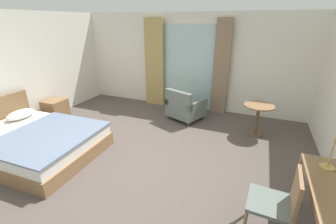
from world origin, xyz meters
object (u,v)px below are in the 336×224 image
at_px(bed, 32,141).
at_px(round_cafe_table, 258,113).
at_px(nightstand, 56,110).
at_px(desk_chair, 279,202).
at_px(armchair_by_window, 185,107).

xyz_separation_m(bed, round_cafe_table, (3.77, 2.34, 0.25)).
distance_m(nightstand, desk_chair, 5.17).
distance_m(nightstand, armchair_by_window, 3.19).
relative_size(nightstand, round_cafe_table, 0.74).
height_order(armchair_by_window, round_cafe_table, armchair_by_window).
relative_size(bed, desk_chair, 2.59).
height_order(nightstand, desk_chair, desk_chair).
bearing_deg(round_cafe_table, nightstand, -167.82).
height_order(bed, armchair_by_window, bed).
bearing_deg(desk_chair, armchair_by_window, 125.22).
height_order(bed, nightstand, bed).
bearing_deg(armchair_by_window, bed, -129.71).
bearing_deg(bed, armchair_by_window, 50.29).
xyz_separation_m(desk_chair, round_cafe_table, (-0.29, 2.58, -0.01)).
bearing_deg(nightstand, desk_chair, -17.84).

